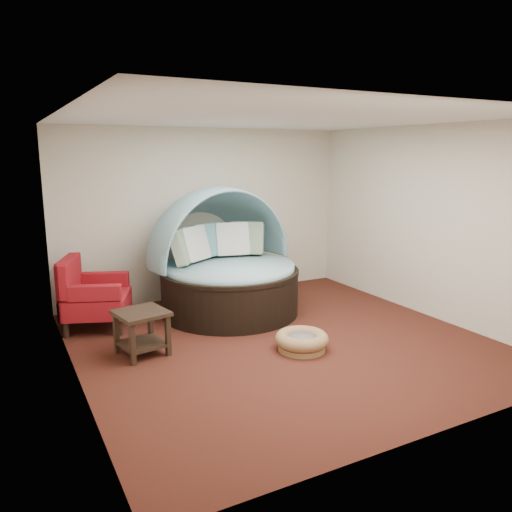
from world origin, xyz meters
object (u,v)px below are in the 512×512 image
pet_basket (302,341)px  side_table (142,327)px  red_armchair (91,296)px  canopy_daybed (225,255)px

pet_basket → side_table: size_ratio=1.20×
pet_basket → red_armchair: size_ratio=0.72×
canopy_daybed → red_armchair: bearing=166.3°
canopy_daybed → red_armchair: 2.01m
pet_basket → red_armchair: (-2.14, 2.03, 0.34)m
side_table → red_armchair: bearing=106.2°
pet_basket → canopy_daybed: bearing=95.5°
canopy_daybed → side_table: size_ratio=3.72×
pet_basket → red_armchair: bearing=136.4°
pet_basket → side_table: bearing=156.1°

